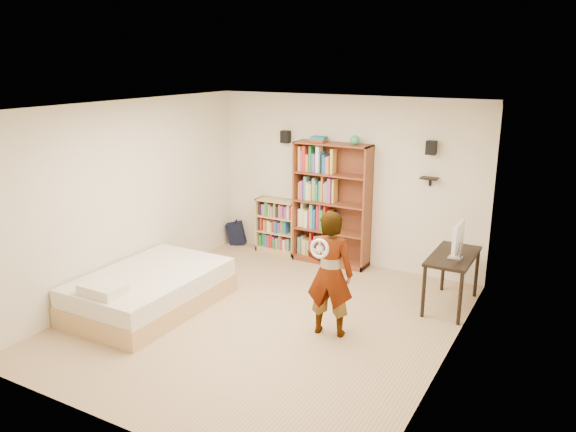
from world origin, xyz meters
The scene contains 14 objects.
ground centered at (0.00, 0.00, 0.00)m, with size 4.50×5.00×0.01m, color tan.
room_shell centered at (0.00, 0.00, 1.76)m, with size 4.52×5.02×2.71m.
crown_molding centered at (0.00, 0.00, 2.67)m, with size 4.50×5.00×0.06m.
speaker_left centered at (-1.05, 2.40, 2.00)m, with size 0.14×0.12×0.20m, color black.
speaker_right centered at (1.35, 2.40, 2.00)m, with size 0.14×0.12×0.20m, color black.
wall_shelf centered at (1.35, 2.41, 1.55)m, with size 0.25×0.16×0.03m, color black.
tall_bookshelf centered at (-0.16, 2.32, 0.98)m, with size 1.24×0.36×1.97m, color brown, non-canonical shape.
low_bookshelf centered at (-1.19, 2.36, 0.46)m, with size 0.74×0.28×0.93m, color tan, non-canonical shape.
computer_desk centered at (1.96, 1.57, 0.37)m, with size 0.54×1.08×0.74m, color black, non-canonical shape.
imac centered at (2.01, 1.44, 0.97)m, with size 0.10×0.48×0.48m, color silver, non-canonical shape.
daybed centered at (-1.55, -0.42, 0.31)m, with size 1.37×2.10×0.62m, color white, non-canonical shape.
person centered at (0.86, 0.07, 0.77)m, with size 0.56×0.37×1.55m, color black.
wii_wheel centered at (0.86, -0.22, 1.18)m, with size 0.23×0.23×0.04m, color silver.
navy_bag centered at (-2.04, 2.35, 0.21)m, with size 0.31×0.20×0.43m, color black, non-canonical shape.
Camera 1 is at (3.44, -5.60, 3.23)m, focal length 35.00 mm.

